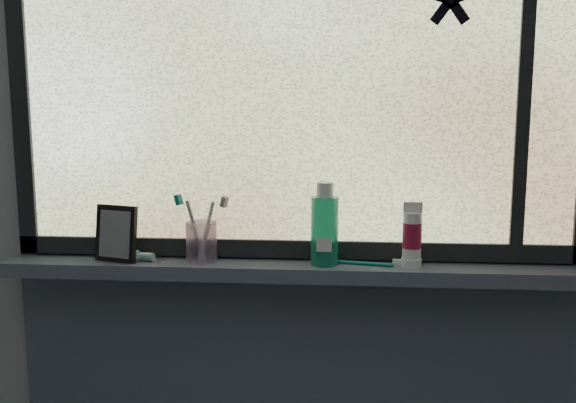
# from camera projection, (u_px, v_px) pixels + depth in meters

# --- Properties ---
(wall_back) EXTENTS (3.00, 0.01, 2.50)m
(wall_back) POSITION_uv_depth(u_px,v_px,m) (297.00, 177.00, 1.80)
(wall_back) COLOR #9EA3A8
(wall_back) RESTS_ON ground
(windowsill) EXTENTS (1.62, 0.14, 0.04)m
(windowsill) POSITION_uv_depth(u_px,v_px,m) (295.00, 270.00, 1.76)
(windowsill) COLOR #4C5165
(windowsill) RESTS_ON wall_back
(window_pane) EXTENTS (1.50, 0.01, 1.00)m
(window_pane) POSITION_uv_depth(u_px,v_px,m) (297.00, 75.00, 1.73)
(window_pane) COLOR silver
(window_pane) RESTS_ON wall_back
(frame_bottom) EXTENTS (1.60, 0.03, 0.05)m
(frame_bottom) POSITION_uv_depth(u_px,v_px,m) (296.00, 249.00, 1.80)
(frame_bottom) COLOR black
(frame_bottom) RESTS_ON windowsill
(frame_left) EXTENTS (0.05, 0.03, 1.10)m
(frame_left) POSITION_uv_depth(u_px,v_px,m) (20.00, 76.00, 1.79)
(frame_left) COLOR black
(frame_left) RESTS_ON wall_back
(frame_mullion) EXTENTS (0.03, 0.03, 1.00)m
(frame_mullion) POSITION_uv_depth(u_px,v_px,m) (525.00, 74.00, 1.68)
(frame_mullion) COLOR black
(frame_mullion) RESTS_ON wall_back
(starfish_sticker) EXTENTS (0.15, 0.02, 0.15)m
(starfish_sticker) POSITION_uv_depth(u_px,v_px,m) (451.00, 0.00, 1.66)
(starfish_sticker) COLOR black
(starfish_sticker) RESTS_ON window_pane
(vanity_mirror) EXTENTS (0.14, 0.09, 0.16)m
(vanity_mirror) POSITION_uv_depth(u_px,v_px,m) (116.00, 233.00, 1.78)
(vanity_mirror) COLOR black
(vanity_mirror) RESTS_ON windowsill
(toothpaste_tube) EXTENTS (0.18, 0.05, 0.03)m
(toothpaste_tube) POSITION_uv_depth(u_px,v_px,m) (135.00, 256.00, 1.78)
(toothpaste_tube) COLOR silver
(toothpaste_tube) RESTS_ON windowsill
(toothbrush_cup) EXTENTS (0.11, 0.11, 0.11)m
(toothbrush_cup) POSITION_uv_depth(u_px,v_px,m) (201.00, 242.00, 1.77)
(toothbrush_cup) COLOR #A88EBC
(toothbrush_cup) RESTS_ON windowsill
(toothbrush_lying) EXTENTS (0.22, 0.06, 0.01)m
(toothbrush_lying) POSITION_uv_depth(u_px,v_px,m) (361.00, 262.00, 1.74)
(toothbrush_lying) COLOR #0D7A70
(toothbrush_lying) RESTS_ON windowsill
(mouthwash_bottle) EXTENTS (0.08, 0.08, 0.19)m
(mouthwash_bottle) POSITION_uv_depth(u_px,v_px,m) (325.00, 224.00, 1.73)
(mouthwash_bottle) COLOR #1E9F79
(mouthwash_bottle) RESTS_ON windowsill
(cream_tube) EXTENTS (0.05, 0.05, 0.13)m
(cream_tube) POSITION_uv_depth(u_px,v_px,m) (412.00, 232.00, 1.71)
(cream_tube) COLOR silver
(cream_tube) RESTS_ON windowsill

